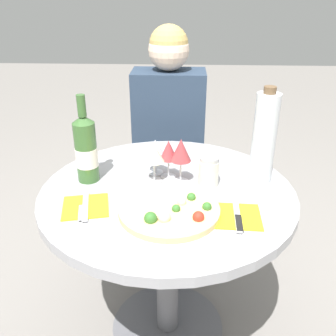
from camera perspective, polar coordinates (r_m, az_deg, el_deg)
name	(u,v)px	position (r m, az deg, el deg)	size (l,w,h in m)	color
ground_plane	(168,328)	(1.81, -0.07, -23.17)	(12.00, 12.00, 0.00)	gray
dining_table	(167,225)	(1.44, -0.08, -8.61)	(0.92, 0.92, 0.71)	slate
chair_behind_diner	(169,162)	(2.17, 0.18, 0.90)	(0.40, 0.40, 0.91)	slate
seated_diner	(168,156)	(2.00, 0.01, 1.79)	(0.37, 0.44, 1.21)	#28384C
pizza_large	(170,210)	(1.21, 0.31, -6.46)	(0.33, 0.33, 0.05)	#E5C17F
wine_bottle	(86,149)	(1.40, -12.39, 2.82)	(0.08, 0.08, 0.33)	#38602D
tall_carafe	(264,138)	(1.39, 14.45, 4.45)	(0.09, 0.09, 0.36)	silver
sugar_shaker	(209,171)	(1.36, 6.22, -0.51)	(0.07, 0.07, 0.11)	silver
wine_glass_front_left	(154,154)	(1.36, -2.16, 2.11)	(0.08, 0.08, 0.15)	silver
wine_glass_front_right	(181,151)	(1.35, 1.98, 2.64)	(0.08, 0.08, 0.17)	silver
wine_glass_back_left	(155,149)	(1.43, -1.94, 2.87)	(0.07, 0.07, 0.14)	silver
wine_glass_center	(168,151)	(1.39, -0.03, 2.61)	(0.07, 0.07, 0.15)	silver
place_setting_left	(85,207)	(1.27, -12.50, -5.78)	(0.18, 0.19, 0.01)	yellow
place_setting_right	(237,216)	(1.22, 10.50, -7.26)	(0.16, 0.19, 0.01)	yellow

